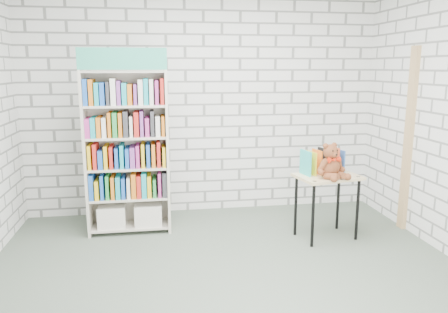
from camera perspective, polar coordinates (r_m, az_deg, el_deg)
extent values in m
plane|color=#4C594B|center=(4.08, 0.85, -15.67)|extent=(4.50, 4.50, 0.00)
cube|color=silver|center=(5.63, -2.62, 6.80)|extent=(4.50, 0.02, 2.80)
cube|color=silver|center=(1.76, 12.27, -4.15)|extent=(4.50, 0.02, 2.80)
cube|color=beige|center=(5.07, -17.50, 0.28)|extent=(0.03, 0.36, 1.84)
cube|color=beige|center=(5.01, -7.40, 0.60)|extent=(0.03, 0.36, 1.84)
cube|color=beige|center=(5.19, -12.37, 0.80)|extent=(0.92, 0.02, 1.84)
cube|color=teal|center=(4.76, -13.15, 12.34)|extent=(0.92, 0.02, 0.23)
cube|color=beige|center=(5.25, -12.07, -8.80)|extent=(0.86, 0.34, 0.03)
cube|color=beige|center=(5.14, -12.23, -5.16)|extent=(0.86, 0.34, 0.03)
cube|color=beige|center=(5.06, -12.40, -1.38)|extent=(0.86, 0.34, 0.03)
cube|color=beige|center=(4.99, -12.57, 2.52)|extent=(0.86, 0.34, 0.03)
cube|color=beige|center=(4.95, -12.75, 6.50)|extent=(0.86, 0.34, 0.03)
cube|color=beige|center=(4.93, -12.94, 10.76)|extent=(0.86, 0.34, 0.03)
cube|color=silver|center=(5.22, -14.39, -7.45)|extent=(0.31, 0.30, 0.25)
cube|color=silver|center=(5.20, -9.86, -7.34)|extent=(0.31, 0.30, 0.25)
cube|color=red|center=(5.10, -12.30, -3.73)|extent=(0.86, 0.30, 0.25)
cube|color=yellow|center=(5.02, -12.47, 0.11)|extent=(0.86, 0.30, 0.25)
cube|color=blue|center=(4.96, -12.65, 4.05)|extent=(0.86, 0.30, 0.25)
cube|color=green|center=(4.93, -12.83, 8.06)|extent=(0.86, 0.30, 0.25)
cube|color=#D5BD80|center=(4.89, 13.39, -2.57)|extent=(0.74, 0.58, 0.03)
cylinder|color=black|center=(4.70, 11.53, -7.61)|extent=(0.03, 0.03, 0.68)
cylinder|color=black|center=(4.99, 9.36, -6.39)|extent=(0.03, 0.03, 0.68)
cylinder|color=black|center=(5.01, 17.03, -6.68)|extent=(0.03, 0.03, 0.68)
cylinder|color=black|center=(5.28, 14.67, -5.60)|extent=(0.03, 0.03, 0.68)
cylinder|color=black|center=(4.61, 11.76, -3.21)|extent=(0.04, 0.04, 0.01)
cylinder|color=black|center=(4.91, 17.11, -2.56)|extent=(0.04, 0.04, 0.01)
cube|color=#2AB7B0|center=(4.83, 10.55, -0.77)|extent=(0.05, 0.20, 0.28)
cube|color=yellow|center=(4.86, 11.31, -0.70)|extent=(0.05, 0.20, 0.28)
cube|color=orange|center=(4.90, 12.05, -0.64)|extent=(0.05, 0.20, 0.28)
cube|color=black|center=(4.94, 12.78, -0.57)|extent=(0.05, 0.20, 0.28)
cube|color=silver|center=(4.98, 13.50, -0.50)|extent=(0.05, 0.20, 0.28)
cube|color=#E34E28|center=(5.03, 14.21, -0.44)|extent=(0.05, 0.20, 0.28)
cube|color=#2B58A3|center=(5.07, 14.91, -0.38)|extent=(0.05, 0.20, 0.28)
ellipsoid|color=brown|center=(4.78, 13.62, -1.36)|extent=(0.22, 0.19, 0.22)
sphere|color=brown|center=(4.74, 13.76, 0.61)|extent=(0.16, 0.16, 0.16)
sphere|color=brown|center=(4.70, 13.13, 1.35)|extent=(0.06, 0.06, 0.06)
sphere|color=brown|center=(4.77, 14.21, 1.45)|extent=(0.06, 0.06, 0.06)
sphere|color=brown|center=(4.69, 14.24, 0.23)|extent=(0.06, 0.06, 0.06)
sphere|color=black|center=(4.67, 14.02, 0.70)|extent=(0.02, 0.02, 0.02)
sphere|color=black|center=(4.70, 14.53, 0.76)|extent=(0.02, 0.02, 0.02)
sphere|color=black|center=(4.67, 14.47, 0.23)|extent=(0.02, 0.02, 0.02)
cylinder|color=brown|center=(4.68, 12.77, -1.18)|extent=(0.12, 0.08, 0.16)
cylinder|color=brown|center=(4.82, 14.81, -0.91)|extent=(0.11, 0.11, 0.16)
sphere|color=brown|center=(4.67, 12.55, -2.02)|extent=(0.06, 0.06, 0.06)
sphere|color=brown|center=(4.85, 15.18, -1.64)|extent=(0.06, 0.06, 0.06)
cylinder|color=brown|center=(4.67, 13.86, -2.53)|extent=(0.15, 0.17, 0.09)
cylinder|color=brown|center=(4.75, 15.03, -2.36)|extent=(0.07, 0.17, 0.09)
sphere|color=brown|center=(4.60, 14.19, -2.83)|extent=(0.08, 0.08, 0.08)
sphere|color=brown|center=(4.72, 15.85, -2.57)|extent=(0.08, 0.08, 0.08)
cone|color=red|center=(4.68, 13.84, -0.44)|extent=(0.08, 0.08, 0.06)
cone|color=red|center=(4.73, 14.53, -0.35)|extent=(0.08, 0.08, 0.06)
sphere|color=red|center=(4.70, 14.21, -0.40)|extent=(0.03, 0.03, 0.03)
cube|color=tan|center=(5.41, 22.94, 1.96)|extent=(0.05, 0.12, 2.10)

